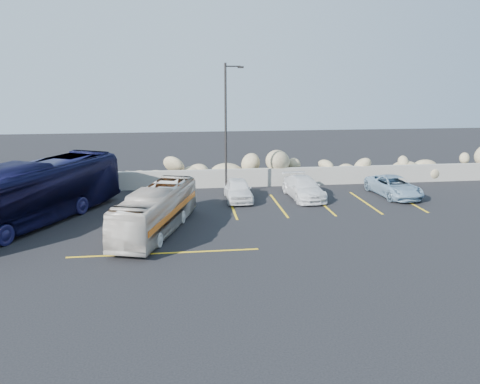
{
  "coord_description": "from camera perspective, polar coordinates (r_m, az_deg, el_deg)",
  "views": [
    {
      "loc": [
        -0.11,
        -18.49,
        7.2
      ],
      "look_at": [
        2.68,
        4.0,
        1.61
      ],
      "focal_mm": 35.0,
      "sensor_mm": 36.0,
      "label": 1
    }
  ],
  "objects": [
    {
      "name": "vintage_bus",
      "position": [
        22.48,
        -10.15,
        -2.2
      ],
      "size": [
        3.96,
        7.85,
        2.13
      ],
      "primitive_type": "imported",
      "rotation": [
        0.0,
        0.0,
        -0.3
      ],
      "color": "beige",
      "rests_on": "ground"
    },
    {
      "name": "car_d",
      "position": [
        30.44,
        18.23,
        0.66
      ],
      "size": [
        2.43,
        4.6,
        1.23
      ],
      "primitive_type": "imported",
      "rotation": [
        0.0,
        0.0,
        0.09
      ],
      "color": "#83A2BA",
      "rests_on": "ground"
    },
    {
      "name": "car_c",
      "position": [
        28.72,
        7.75,
        0.52
      ],
      "size": [
        2.09,
        4.51,
        1.28
      ],
      "primitive_type": "imported",
      "rotation": [
        0.0,
        0.0,
        0.07
      ],
      "color": "white",
      "rests_on": "ground"
    },
    {
      "name": "riprap_pile",
      "position": [
        32.23,
        -6.77,
        3.21
      ],
      "size": [
        54.0,
        2.8,
        2.6
      ],
      "primitive_type": null,
      "color": "tan",
      "rests_on": "ground"
    },
    {
      "name": "car_a",
      "position": [
        27.99,
        -0.23,
        0.31
      ],
      "size": [
        1.52,
        3.77,
        1.28
      ],
      "primitive_type": "imported",
      "rotation": [
        0.0,
        0.0,
        -0.0
      ],
      "color": "white",
      "rests_on": "ground"
    },
    {
      "name": "parking_lines",
      "position": [
        25.55,
        3.95,
        -2.53
      ],
      "size": [
        18.16,
        9.36,
        0.01
      ],
      "color": "gold",
      "rests_on": "ground"
    },
    {
      "name": "seawall",
      "position": [
        31.19,
        -6.71,
        1.55
      ],
      "size": [
        60.0,
        0.4,
        1.2
      ],
      "primitive_type": "cube",
      "color": "gray",
      "rests_on": "ground"
    },
    {
      "name": "lamppost",
      "position": [
        28.26,
        -1.64,
        7.95
      ],
      "size": [
        1.14,
        0.18,
        8.0
      ],
      "color": "#292625",
      "rests_on": "ground"
    },
    {
      "name": "tour_coach",
      "position": [
        25.47,
        -24.08,
        -0.16
      ],
      "size": [
        7.49,
        11.18,
        3.13
      ],
      "primitive_type": "imported",
      "rotation": [
        0.0,
        0.0,
        -0.48
      ],
      "color": "#0F1033",
      "rests_on": "ground"
    },
    {
      "name": "ground",
      "position": [
        19.84,
        -6.32,
        -7.51
      ],
      "size": [
        90.0,
        90.0,
        0.0
      ],
      "primitive_type": "plane",
      "color": "black",
      "rests_on": "ground"
    }
  ]
}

